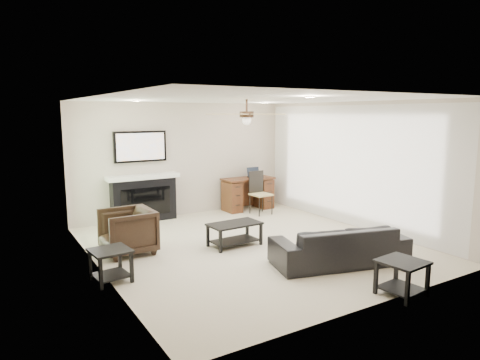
{
  "coord_description": "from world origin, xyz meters",
  "views": [
    {
      "loc": [
        -3.86,
        -6.03,
        2.26
      ],
      "look_at": [
        -0.14,
        0.09,
        1.15
      ],
      "focal_mm": 32.0,
      "sensor_mm": 36.0,
      "label": 1
    }
  ],
  "objects_px": {
    "fireplace_unit": "(143,177)",
    "coffee_table": "(235,234)",
    "desk": "(248,194)",
    "armchair": "(127,231)",
    "sofa": "(339,245)"
  },
  "relations": [
    {
      "from": "fireplace_unit",
      "to": "coffee_table",
      "type": "bearing_deg",
      "value": -72.59
    },
    {
      "from": "fireplace_unit",
      "to": "desk",
      "type": "relative_size",
      "value": 1.57
    },
    {
      "from": "coffee_table",
      "to": "fireplace_unit",
      "type": "distance_m",
      "value": 2.68
    },
    {
      "from": "armchair",
      "to": "coffee_table",
      "type": "distance_m",
      "value": 1.79
    },
    {
      "from": "desk",
      "to": "sofa",
      "type": "bearing_deg",
      "value": -101.89
    },
    {
      "from": "sofa",
      "to": "desk",
      "type": "xyz_separation_m",
      "value": [
        0.82,
        3.87,
        0.08
      ]
    },
    {
      "from": "sofa",
      "to": "coffee_table",
      "type": "xyz_separation_m",
      "value": [
        -0.9,
        1.6,
        -0.1
      ]
    },
    {
      "from": "armchair",
      "to": "fireplace_unit",
      "type": "xyz_separation_m",
      "value": [
        0.93,
        1.9,
        0.59
      ]
    },
    {
      "from": "coffee_table",
      "to": "fireplace_unit",
      "type": "relative_size",
      "value": 0.47
    },
    {
      "from": "armchair",
      "to": "fireplace_unit",
      "type": "bearing_deg",
      "value": 153.09
    },
    {
      "from": "armchair",
      "to": "fireplace_unit",
      "type": "height_order",
      "value": "fireplace_unit"
    },
    {
      "from": "armchair",
      "to": "sofa",
      "type": "bearing_deg",
      "value": 49.57
    },
    {
      "from": "armchair",
      "to": "desk",
      "type": "bearing_deg",
      "value": 115.93
    },
    {
      "from": "fireplace_unit",
      "to": "desk",
      "type": "bearing_deg",
      "value": -4.14
    },
    {
      "from": "sofa",
      "to": "fireplace_unit",
      "type": "bearing_deg",
      "value": -52.6
    }
  ]
}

